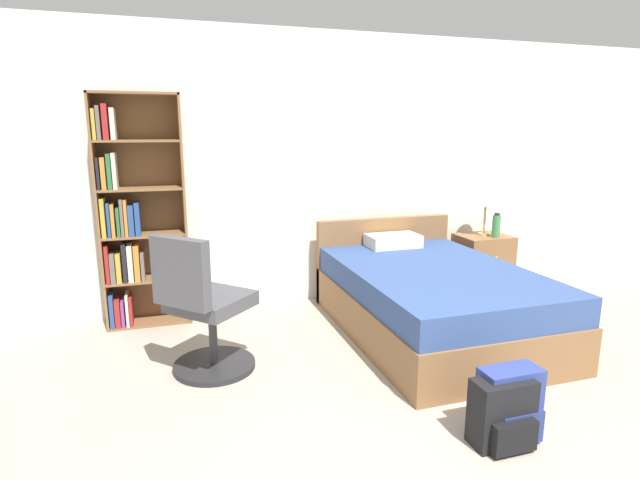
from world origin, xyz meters
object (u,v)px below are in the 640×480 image
object	(u,v)px
office_chair	(204,311)
table_lamp	(486,199)
backpack_blue	(510,405)
bed	(429,298)
water_bottle	(496,226)
bookshelf	(132,219)
nightstand	(482,263)
backpack_black	(503,414)

from	to	relation	value
office_chair	table_lamp	world-z (taller)	table_lamp
office_chair	backpack_blue	size ratio (longest dim) A/B	2.52
table_lamp	bed	bearing A→B (deg)	-142.94
office_chair	bed	bearing A→B (deg)	6.42
table_lamp	water_bottle	xyz separation A→B (m)	(0.05, -0.13, -0.26)
table_lamp	bookshelf	bearing A→B (deg)	178.50
water_bottle	backpack_blue	xyz separation A→B (m)	(-1.48, -2.18, -0.53)
table_lamp	nightstand	bearing A→B (deg)	-114.37
nightstand	backpack_black	size ratio (longest dim) A/B	1.63
bed	backpack_black	world-z (taller)	bed
office_chair	nightstand	xyz separation A→B (m)	(2.96, 1.01, -0.16)
office_chair	backpack_black	size ratio (longest dim) A/B	2.73
bookshelf	table_lamp	distance (m)	3.46
backpack_blue	table_lamp	bearing A→B (deg)	58.24
bed	backpack_black	distance (m)	1.60
nightstand	table_lamp	world-z (taller)	table_lamp
office_chair	nightstand	size ratio (longest dim) A/B	1.67
bookshelf	backpack_blue	bearing A→B (deg)	-49.88
water_bottle	backpack_black	xyz separation A→B (m)	(-1.56, -2.23, -0.55)
bookshelf	bed	size ratio (longest dim) A/B	0.95
office_chair	water_bottle	size ratio (longest dim) A/B	4.04
nightstand	backpack_black	distance (m)	2.78
bed	backpack_black	bearing A→B (deg)	-105.26
backpack_blue	nightstand	bearing A→B (deg)	58.16
water_bottle	backpack_blue	world-z (taller)	water_bottle
office_chair	backpack_blue	world-z (taller)	office_chair
office_chair	backpack_blue	xyz separation A→B (m)	(1.54, -1.27, -0.27)
backpack_black	table_lamp	bearing A→B (deg)	57.36
bookshelf	office_chair	size ratio (longest dim) A/B	1.95
bookshelf	office_chair	bearing A→B (deg)	-66.96
bookshelf	water_bottle	bearing A→B (deg)	-3.66
office_chair	backpack_black	world-z (taller)	office_chair
office_chair	table_lamp	size ratio (longest dim) A/B	2.16
nightstand	backpack_blue	distance (m)	2.69
table_lamp	water_bottle	distance (m)	0.30
nightstand	water_bottle	size ratio (longest dim) A/B	2.42
water_bottle	backpack_black	distance (m)	2.77
bookshelf	office_chair	distance (m)	1.32
backpack_blue	bookshelf	bearing A→B (deg)	130.12
bookshelf	office_chair	xyz separation A→B (m)	(0.48, -1.13, -0.48)
bookshelf	office_chair	world-z (taller)	bookshelf
bed	water_bottle	size ratio (longest dim) A/B	8.29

